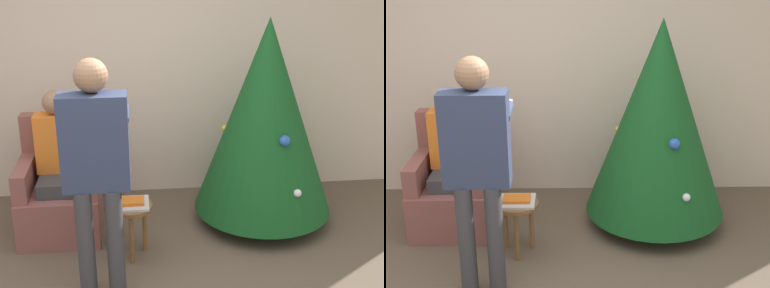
{
  "view_description": "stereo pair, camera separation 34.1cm",
  "coord_description": "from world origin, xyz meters",
  "views": [
    {
      "loc": [
        0.05,
        -2.77,
        2.35
      ],
      "look_at": [
        0.46,
        0.98,
        0.94
      ],
      "focal_mm": 50.0,
      "sensor_mm": 36.0,
      "label": 1
    },
    {
      "loc": [
        0.39,
        -2.79,
        2.35
      ],
      "look_at": [
        0.46,
        0.98,
        0.94
      ],
      "focal_mm": 50.0,
      "sensor_mm": 36.0,
      "label": 2
    }
  ],
  "objects": [
    {
      "name": "book",
      "position": [
        -0.03,
        1.0,
        0.48
      ],
      "size": [
        0.22,
        0.14,
        0.02
      ],
      "color": "orange",
      "rests_on": "laptop"
    },
    {
      "name": "side_stool",
      "position": [
        -0.03,
        1.0,
        0.36
      ],
      "size": [
        0.34,
        0.34,
        0.44
      ],
      "color": "brown",
      "rests_on": "ground_plane"
    },
    {
      "name": "armchair",
      "position": [
        -0.62,
        1.5,
        0.34
      ],
      "size": [
        0.67,
        0.73,
        0.98
      ],
      "color": "brown",
      "rests_on": "ground_plane"
    },
    {
      "name": "christmas_tree",
      "position": [
        1.14,
        1.49,
        0.97
      ],
      "size": [
        1.21,
        1.21,
        1.81
      ],
      "color": "brown",
      "rests_on": "ground_plane"
    },
    {
      "name": "laptop",
      "position": [
        -0.03,
        1.0,
        0.45
      ],
      "size": [
        0.29,
        0.26,
        0.02
      ],
      "color": "silver",
      "rests_on": "side_stool"
    },
    {
      "name": "wall_back",
      "position": [
        0.0,
        2.23,
        1.35
      ],
      "size": [
        8.0,
        0.06,
        2.7
      ],
      "color": "beige",
      "rests_on": "ground_plane"
    },
    {
      "name": "person_standing",
      "position": [
        -0.23,
        0.54,
        1.02
      ],
      "size": [
        0.46,
        0.57,
        1.69
      ],
      "color": "#38383D",
      "rests_on": "ground_plane"
    },
    {
      "name": "person_seated",
      "position": [
        -0.62,
        1.47,
        0.67
      ],
      "size": [
        0.36,
        0.46,
        1.24
      ],
      "color": "#38383D",
      "rests_on": "ground_plane"
    }
  ]
}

